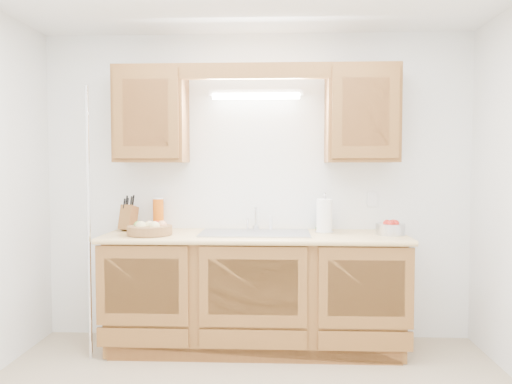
{
  "coord_description": "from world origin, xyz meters",
  "views": [
    {
      "loc": [
        0.17,
        -2.62,
        1.42
      ],
      "look_at": [
        0.02,
        0.85,
        1.24
      ],
      "focal_mm": 35.0,
      "sensor_mm": 36.0,
      "label": 1
    }
  ],
  "objects_px": {
    "paper_towel": "(324,216)",
    "apple_bowl": "(390,228)",
    "fruit_basket": "(150,229)",
    "knife_block": "(128,217)"
  },
  "relations": [
    {
      "from": "paper_towel",
      "to": "apple_bowl",
      "type": "height_order",
      "value": "paper_towel"
    },
    {
      "from": "fruit_basket",
      "to": "knife_block",
      "type": "relative_size",
      "value": 1.3
    },
    {
      "from": "knife_block",
      "to": "paper_towel",
      "type": "distance_m",
      "value": 1.57
    },
    {
      "from": "fruit_basket",
      "to": "knife_block",
      "type": "distance_m",
      "value": 0.35
    },
    {
      "from": "knife_block",
      "to": "apple_bowl",
      "type": "relative_size",
      "value": 1.28
    },
    {
      "from": "fruit_basket",
      "to": "apple_bowl",
      "type": "xyz_separation_m",
      "value": [
        1.82,
        0.09,
        0.0
      ]
    },
    {
      "from": "paper_towel",
      "to": "apple_bowl",
      "type": "xyz_separation_m",
      "value": [
        0.49,
        -0.09,
        -0.08
      ]
    },
    {
      "from": "fruit_basket",
      "to": "paper_towel",
      "type": "bearing_deg",
      "value": 7.81
    },
    {
      "from": "apple_bowl",
      "to": "fruit_basket",
      "type": "bearing_deg",
      "value": -177.16
    },
    {
      "from": "fruit_basket",
      "to": "paper_towel",
      "type": "relative_size",
      "value": 1.23
    }
  ]
}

